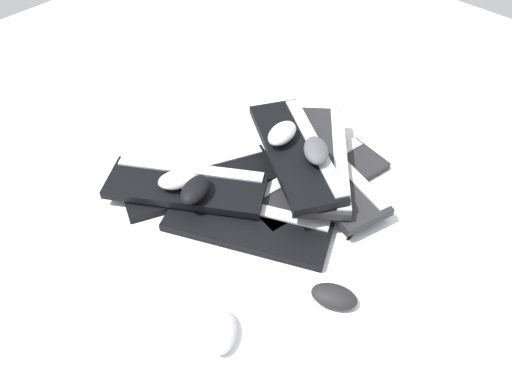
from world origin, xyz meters
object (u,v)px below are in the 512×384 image
mouse_0 (178,179)px  mouse_3 (334,296)px  keyboard_0 (200,181)px  keyboard_2 (318,183)px  keyboard_6 (296,151)px  keyboard_3 (323,171)px  mouse_4 (195,189)px  keyboard_5 (186,185)px  keyboard_1 (247,226)px  mouse_5 (316,151)px  mouse_1 (222,332)px  mouse_2 (282,133)px  keyboard_4 (321,158)px

mouse_0 → mouse_3: bearing=-57.7°
keyboard_0 → keyboard_2: bearing=-137.8°
keyboard_2 → keyboard_6: 0.12m
keyboard_3 → keyboard_6: size_ratio=1.03×
mouse_3 → mouse_4: 0.45m
keyboard_5 → keyboard_6: (-0.17, -0.27, 0.06)m
keyboard_0 → keyboard_5: bearing=98.7°
keyboard_5 → mouse_4: 0.07m
keyboard_1 → mouse_0: 0.23m
mouse_0 → mouse_5: size_ratio=1.00×
keyboard_0 → keyboard_1: bearing=172.9°
keyboard_0 → mouse_1: mouse_1 is taller
keyboard_5 → mouse_2: mouse_2 is taller
mouse_2 → mouse_3: size_ratio=1.00×
mouse_3 → mouse_5: mouse_5 is taller
keyboard_6 → mouse_3: keyboard_6 is taller
mouse_0 → mouse_5: mouse_5 is taller
keyboard_1 → mouse_4: mouse_4 is taller
keyboard_2 → mouse_0: bearing=51.0°
mouse_0 → mouse_5: 0.38m
keyboard_2 → keyboard_5: (0.24, 0.29, 0.03)m
keyboard_4 → mouse_5: 0.08m
keyboard_5 → keyboard_3: bearing=-128.2°
mouse_2 → mouse_5: same height
keyboard_1 → keyboard_2: size_ratio=1.00×
keyboard_4 → keyboard_5: 0.39m
keyboard_0 → keyboard_2: 0.34m
keyboard_3 → keyboard_5: (0.24, 0.31, 0.00)m
mouse_2 → mouse_4: mouse_2 is taller
keyboard_0 → mouse_4: bearing=133.6°
keyboard_5 → mouse_5: bearing=-130.7°
mouse_2 → keyboard_0: bearing=136.6°
mouse_4 → mouse_0: bearing=75.7°
keyboard_0 → mouse_3: mouse_3 is taller
keyboard_4 → keyboard_5: keyboard_4 is taller
mouse_1 → mouse_3: (-0.13, -0.24, 0.00)m
keyboard_5 → keyboard_6: 0.32m
keyboard_3 → mouse_1: (-0.14, 0.54, -0.02)m
mouse_1 → mouse_4: bearing=16.2°
mouse_4 → mouse_5: (-0.17, -0.29, 0.06)m
keyboard_2 → mouse_0: size_ratio=4.18×
mouse_0 → mouse_4: bearing=-55.8°
keyboard_1 → keyboard_6: keyboard_6 is taller
keyboard_2 → mouse_2: mouse_2 is taller
keyboard_0 → mouse_5: bearing=-138.4°
keyboard_0 → keyboard_4: (-0.23, -0.26, 0.06)m
keyboard_2 → mouse_4: (0.18, 0.30, 0.07)m
mouse_3 → mouse_0: bearing=158.5°
keyboard_1 → keyboard_2: bearing=-97.8°
mouse_2 → mouse_5: 0.11m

